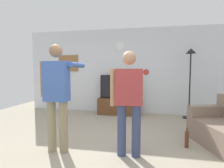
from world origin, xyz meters
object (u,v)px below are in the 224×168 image
television (119,87)px  wall_clock (120,46)px  person_standing_nearer_lamp (57,92)px  framed_picture (69,63)px  person_standing_nearer_couch (129,97)px  floor_lamp (190,69)px  tv_stand (119,106)px  beverage_bottle (187,139)px

television → wall_clock: 1.32m
wall_clock → person_standing_nearer_lamp: bearing=-102.6°
framed_picture → person_standing_nearer_couch: (2.31, -2.85, -0.68)m
television → framed_picture: 1.95m
wall_clock → floor_lamp: (2.03, -0.39, -0.74)m
wall_clock → framed_picture: size_ratio=0.37×
television → person_standing_nearer_couch: size_ratio=0.72×
framed_picture → person_standing_nearer_lamp: size_ratio=0.39×
television → wall_clock: wall_clock is taller
tv_stand → beverage_bottle: size_ratio=3.63×
television → framed_picture: size_ratio=1.71×
framed_picture → person_standing_nearer_lamp: 3.19m
floor_lamp → person_standing_nearer_couch: floor_lamp is taller
television → person_standing_nearer_couch: 2.66m
tv_stand → floor_lamp: (2.03, -0.10, 1.16)m
person_standing_nearer_lamp → television: bearing=76.3°
person_standing_nearer_lamp → person_standing_nearer_couch: (1.18, 0.06, -0.07)m
floor_lamp → wall_clock: bearing=169.2°
floor_lamp → person_standing_nearer_couch: size_ratio=1.20×
person_standing_nearer_couch → beverage_bottle: size_ratio=4.65×
tv_stand → framed_picture: (-1.79, 0.30, 1.36)m
floor_lamp → person_standing_nearer_lamp: floor_lamp is taller
framed_picture → beverage_bottle: 4.32m
framed_picture → person_standing_nearer_lamp: (1.14, -2.91, -0.61)m
television → beverage_bottle: television is taller
tv_stand → person_standing_nearer_couch: person_standing_nearer_couch is taller
person_standing_nearer_couch → tv_stand: bearing=101.7°
television → floor_lamp: floor_lamp is taller
tv_stand → wall_clock: bearing=90.0°
television → beverage_bottle: size_ratio=3.34×
person_standing_nearer_couch → beverage_bottle: person_standing_nearer_couch is taller
framed_picture → beverage_bottle: size_ratio=1.96×
floor_lamp → beverage_bottle: 2.42m
television → person_standing_nearer_lamp: bearing=-103.7°
person_standing_nearer_couch → wall_clock: bearing=100.5°
television → beverage_bottle: (1.50, -2.14, -0.71)m
floor_lamp → person_standing_nearer_lamp: bearing=-136.8°
wall_clock → person_standing_nearer_couch: 3.14m
beverage_bottle → person_standing_nearer_lamp: bearing=-166.3°
framed_picture → beverage_bottle: (3.29, -2.39, -1.46)m
wall_clock → person_standing_nearer_couch: bearing=-79.5°
wall_clock → framed_picture: wall_clock is taller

